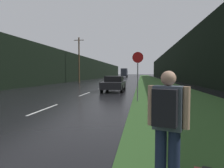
# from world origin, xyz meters

# --- Properties ---
(grass_verge) EXTENTS (6.00, 240.00, 0.02)m
(grass_verge) POSITION_xyz_m (7.06, 40.00, 0.01)
(grass_verge) COLOR #2D5123
(grass_verge) RESTS_ON ground_plane
(lane_stripe_b) EXTENTS (0.12, 3.00, 0.01)m
(lane_stripe_b) POSITION_xyz_m (0.00, 8.48, 0.00)
(lane_stripe_b) COLOR silver
(lane_stripe_b) RESTS_ON ground_plane
(lane_stripe_c) EXTENTS (0.12, 3.00, 0.01)m
(lane_stripe_c) POSITION_xyz_m (0.00, 15.48, 0.00)
(lane_stripe_c) COLOR silver
(lane_stripe_c) RESTS_ON ground_plane
(lane_stripe_d) EXTENTS (0.12, 3.00, 0.01)m
(lane_stripe_d) POSITION_xyz_m (0.00, 22.48, 0.00)
(lane_stripe_d) COLOR silver
(lane_stripe_d) RESTS_ON ground_plane
(lane_stripe_e) EXTENTS (0.12, 3.00, 0.01)m
(lane_stripe_e) POSITION_xyz_m (0.00, 29.48, 0.00)
(lane_stripe_e) COLOR silver
(lane_stripe_e) RESTS_ON ground_plane
(treeline_far_side) EXTENTS (2.00, 140.00, 5.76)m
(treeline_far_side) POSITION_xyz_m (-10.06, 50.00, 2.88)
(treeline_far_side) COLOR black
(treeline_far_side) RESTS_ON ground_plane
(treeline_near_side) EXTENTS (2.00, 140.00, 8.25)m
(treeline_near_side) POSITION_xyz_m (13.06, 50.00, 4.13)
(treeline_near_side) COLOR black
(treeline_near_side) RESTS_ON ground_plane
(utility_pole_far) EXTENTS (1.80, 0.24, 8.13)m
(utility_pole_far) POSITION_xyz_m (-6.51, 34.55, 4.20)
(utility_pole_far) COLOR #4C3823
(utility_pole_far) RESTS_ON ground_plane
(stop_sign) EXTENTS (0.66, 0.07, 3.01)m
(stop_sign) POSITION_xyz_m (4.37, 11.80, 1.82)
(stop_sign) COLOR slate
(stop_sign) RESTS_ON ground_plane
(hitchhiker_with_backpack) EXTENTS (0.58, 0.51, 1.76)m
(hitchhiker_with_backpack) POSITION_xyz_m (4.95, 2.58, 1.01)
(hitchhiker_with_backpack) COLOR #1E2847
(hitchhiker_with_backpack) RESTS_ON ground_plane
(car_passing_near) EXTENTS (1.99, 4.58, 1.44)m
(car_passing_near) POSITION_xyz_m (2.03, 18.39, 0.73)
(car_passing_near) COLOR black
(car_passing_near) RESTS_ON ground_plane
(delivery_truck) EXTENTS (2.47, 7.31, 3.54)m
(delivery_truck) POSITION_xyz_m (-2.03, 79.87, 1.85)
(delivery_truck) COLOR black
(delivery_truck) RESTS_ON ground_plane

